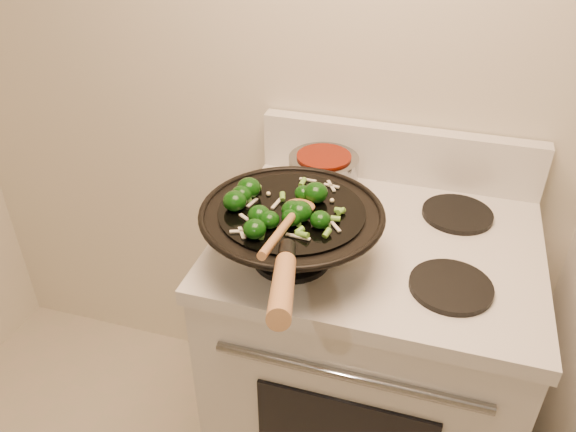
% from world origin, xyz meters
% --- Properties ---
extents(stove, '(0.78, 0.67, 1.08)m').
position_xyz_m(stove, '(-0.25, 1.17, 0.47)').
color(stove, silver).
rests_on(stove, ground).
extents(wok, '(0.41, 0.67, 0.26)m').
position_xyz_m(wok, '(-0.43, 1.01, 1.00)').
color(wok, black).
rests_on(wok, stove).
extents(stirfry, '(0.27, 0.29, 0.05)m').
position_xyz_m(stirfry, '(-0.46, 1.00, 1.08)').
color(stirfry, '#0A3408').
rests_on(stirfry, wok).
extents(wooden_spoon, '(0.07, 0.31, 0.09)m').
position_xyz_m(wooden_spoon, '(-0.41, 0.95, 1.09)').
color(wooden_spoon, '#A36D40').
rests_on(wooden_spoon, wok).
extents(saucepan, '(0.19, 0.29, 0.11)m').
position_xyz_m(saucepan, '(-0.43, 1.32, 0.99)').
color(saucepan, gray).
rests_on(saucepan, stove).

